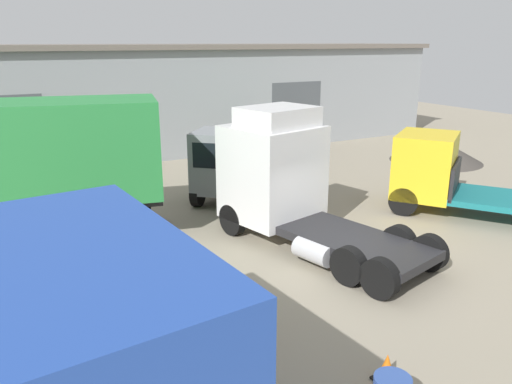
{
  "coord_description": "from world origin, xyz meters",
  "views": [
    {
      "loc": [
        -8.04,
        -9.56,
        5.76
      ],
      "look_at": [
        -1.48,
        2.5,
        1.6
      ],
      "focal_mm": 35.0,
      "sensor_mm": 36.0,
      "label": 1
    }
  ],
  "objects_px": {
    "tractor_unit_white": "(284,178)",
    "box_truck_red": "(74,331)",
    "gravel_pile": "(436,150)",
    "flatbed_truck_yellow": "(469,179)",
    "traffic_cone": "(387,369)",
    "flatbed_truck_grey": "(238,162)"
  },
  "relations": [
    {
      "from": "flatbed_truck_yellow",
      "to": "box_truck_red",
      "type": "relative_size",
      "value": 1.3
    },
    {
      "from": "flatbed_truck_yellow",
      "to": "flatbed_truck_grey",
      "type": "distance_m",
      "value": 8.27
    },
    {
      "from": "tractor_unit_white",
      "to": "flatbed_truck_yellow",
      "type": "height_order",
      "value": "tractor_unit_white"
    },
    {
      "from": "box_truck_red",
      "to": "flatbed_truck_grey",
      "type": "bearing_deg",
      "value": -41.93
    },
    {
      "from": "flatbed_truck_yellow",
      "to": "traffic_cone",
      "type": "bearing_deg",
      "value": 87.43
    },
    {
      "from": "tractor_unit_white",
      "to": "traffic_cone",
      "type": "distance_m",
      "value": 7.24
    },
    {
      "from": "flatbed_truck_yellow",
      "to": "gravel_pile",
      "type": "height_order",
      "value": "flatbed_truck_yellow"
    },
    {
      "from": "tractor_unit_white",
      "to": "traffic_cone",
      "type": "xyz_separation_m",
      "value": [
        -2.02,
        -6.77,
        -1.59
      ]
    },
    {
      "from": "tractor_unit_white",
      "to": "box_truck_red",
      "type": "xyz_separation_m",
      "value": [
        -6.92,
        -5.71,
        0.07
      ]
    },
    {
      "from": "tractor_unit_white",
      "to": "box_truck_red",
      "type": "height_order",
      "value": "tractor_unit_white"
    },
    {
      "from": "tractor_unit_white",
      "to": "flatbed_truck_grey",
      "type": "bearing_deg",
      "value": -22.2
    },
    {
      "from": "tractor_unit_white",
      "to": "box_truck_red",
      "type": "distance_m",
      "value": 8.98
    },
    {
      "from": "flatbed_truck_grey",
      "to": "traffic_cone",
      "type": "xyz_separation_m",
      "value": [
        -2.71,
        -11.25,
        -1.05
      ]
    },
    {
      "from": "tractor_unit_white",
      "to": "flatbed_truck_grey",
      "type": "height_order",
      "value": "tractor_unit_white"
    },
    {
      "from": "box_truck_red",
      "to": "gravel_pile",
      "type": "bearing_deg",
      "value": -65.9
    },
    {
      "from": "box_truck_red",
      "to": "flatbed_truck_grey",
      "type": "xyz_separation_m",
      "value": [
        7.61,
        10.2,
        -0.61
      ]
    },
    {
      "from": "tractor_unit_white",
      "to": "gravel_pile",
      "type": "distance_m",
      "value": 12.92
    },
    {
      "from": "flatbed_truck_grey",
      "to": "traffic_cone",
      "type": "distance_m",
      "value": 11.62
    },
    {
      "from": "box_truck_red",
      "to": "flatbed_truck_grey",
      "type": "relative_size",
      "value": 0.89
    },
    {
      "from": "gravel_pile",
      "to": "flatbed_truck_grey",
      "type": "bearing_deg",
      "value": -178.16
    },
    {
      "from": "flatbed_truck_yellow",
      "to": "box_truck_red",
      "type": "xyz_separation_m",
      "value": [
        -13.52,
        -4.41,
        0.64
      ]
    },
    {
      "from": "tractor_unit_white",
      "to": "traffic_cone",
      "type": "bearing_deg",
      "value": 149.98
    }
  ]
}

